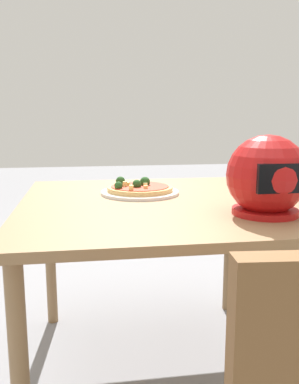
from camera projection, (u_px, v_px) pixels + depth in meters
ground_plane at (159, 370)px, 1.68m from camera, size 14.00×14.00×0.00m
dining_table at (160, 219)px, 1.57m from camera, size 1.04×1.09×0.71m
pizza_plate at (140, 192)px, 1.69m from camera, size 0.32×0.32×0.01m
pizza at (139, 188)px, 1.68m from camera, size 0.27×0.27×0.05m
motorcycle_helmet at (267, 177)px, 1.31m from camera, size 0.26×0.26×0.26m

